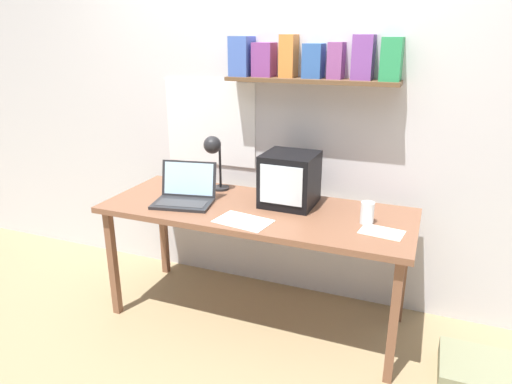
{
  "coord_description": "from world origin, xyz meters",
  "views": [
    {
      "loc": [
        0.93,
        -2.34,
        1.7
      ],
      "look_at": [
        0.0,
        0.0,
        0.84
      ],
      "focal_mm": 32.0,
      "sensor_mm": 36.0,
      "label": 1
    }
  ],
  "objects": [
    {
      "name": "ground_plane",
      "position": [
        0.0,
        0.0,
        0.0
      ],
      "size": [
        12.0,
        12.0,
        0.0
      ],
      "primitive_type": "plane",
      "color": "#99825C"
    },
    {
      "name": "desk_lamp",
      "position": [
        -0.36,
        0.19,
        1.01
      ],
      "size": [
        0.13,
        0.18,
        0.37
      ],
      "rotation": [
        0.0,
        0.0,
        -0.29
      ],
      "color": "#232326",
      "rests_on": "corner_desk"
    },
    {
      "name": "floor_cushion",
      "position": [
        1.28,
        -0.12,
        0.05
      ],
      "size": [
        0.36,
        0.36,
        0.1
      ],
      "color": "gray",
      "rests_on": "ground_plane"
    },
    {
      "name": "printed_handout",
      "position": [
        0.01,
        -0.22,
        0.74
      ],
      "size": [
        0.33,
        0.24,
        0.0
      ],
      "rotation": [
        0.0,
        0.0,
        -0.16
      ],
      "color": "white",
      "rests_on": "corner_desk"
    },
    {
      "name": "laptop",
      "position": [
        -0.44,
        -0.06,
        0.8
      ],
      "size": [
        0.39,
        0.34,
        0.23
      ],
      "rotation": [
        0.0,
        0.0,
        0.2
      ],
      "color": "#232326",
      "rests_on": "corner_desk"
    },
    {
      "name": "corner_desk",
      "position": [
        0.0,
        0.0,
        0.68
      ],
      "size": [
        1.83,
        0.71,
        0.74
      ],
      "color": "brown",
      "rests_on": "ground_plane"
    },
    {
      "name": "loose_paper_near_monitor",
      "position": [
        0.74,
        -0.09,
        0.74
      ],
      "size": [
        0.23,
        0.17,
        0.0
      ],
      "rotation": [
        0.0,
        0.0,
        -0.14
      ],
      "color": "white",
      "rests_on": "corner_desk"
    },
    {
      "name": "back_wall",
      "position": [
        0.0,
        0.46,
        1.31
      ],
      "size": [
        5.6,
        0.24,
        2.6
      ],
      "color": "silver",
      "rests_on": "ground_plane"
    },
    {
      "name": "juice_glass",
      "position": [
        0.64,
        0.01,
        0.8
      ],
      "size": [
        0.07,
        0.07,
        0.12
      ],
      "color": "white",
      "rests_on": "corner_desk"
    },
    {
      "name": "crt_monitor",
      "position": [
        0.16,
        0.14,
        0.9
      ],
      "size": [
        0.31,
        0.32,
        0.31
      ],
      "rotation": [
        0.0,
        0.0,
        -0.02
      ],
      "color": "black",
      "rests_on": "corner_desk"
    }
  ]
}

